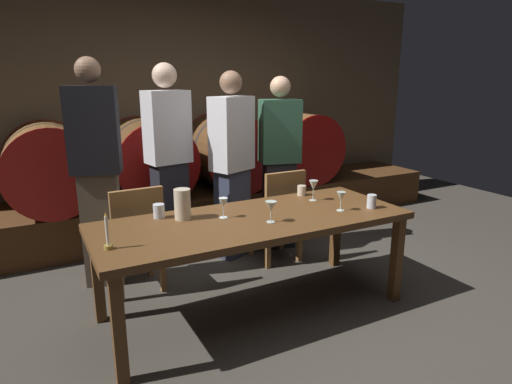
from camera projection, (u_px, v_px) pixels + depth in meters
ground_plane at (286, 306)px, 3.33m from camera, size 9.06×9.06×0.00m
back_wall at (173, 106)px, 5.22m from camera, size 6.97×0.24×2.72m
barrel_shelf at (193, 209)px, 5.04m from camera, size 6.27×0.90×0.43m
wine_barrel_far_left at (49, 167)px, 4.23m from camera, size 0.84×0.90×0.84m
wine_barrel_center_left at (148, 159)px, 4.66m from camera, size 0.84×0.90×0.84m
wine_barrel_center_right at (228, 152)px, 5.08m from camera, size 0.84×0.90×0.84m
wine_barrel_far_right at (296, 146)px, 5.51m from camera, size 0.84×0.90×0.84m
dining_table at (254, 227)px, 3.12m from camera, size 2.23×0.87×0.72m
chair_left at (136, 234)px, 3.45m from camera, size 0.41×0.41×0.88m
chair_right at (279, 211)px, 4.04m from camera, size 0.40×0.40×0.88m
guest_far_left at (97, 173)px, 3.50m from camera, size 0.43×0.34×1.84m
guest_center_left at (169, 162)px, 4.02m from camera, size 0.42×0.31×1.81m
guest_center_right at (232, 165)px, 4.07m from camera, size 0.44×0.37×1.74m
guest_far_right at (279, 163)px, 4.32m from camera, size 0.43×0.33×1.70m
candle_center at (108, 239)px, 2.52m from camera, size 0.05×0.05×0.22m
pitcher at (182, 204)px, 3.05m from camera, size 0.12×0.12×0.22m
wine_glass_far_left at (223, 204)px, 3.07m from camera, size 0.06×0.06×0.15m
wine_glass_center_left at (271, 207)px, 2.98m from camera, size 0.08×0.08×0.15m
wine_glass_center_right at (313, 186)px, 3.50m from camera, size 0.07×0.07×0.17m
wine_glass_far_right at (341, 197)px, 3.24m from camera, size 0.07×0.07×0.14m
cup_left at (159, 211)px, 3.08m from camera, size 0.08×0.08×0.10m
cup_center at (302, 190)px, 3.68m from camera, size 0.07×0.07×0.08m
cup_right at (372, 201)px, 3.32m from camera, size 0.07×0.07×0.10m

